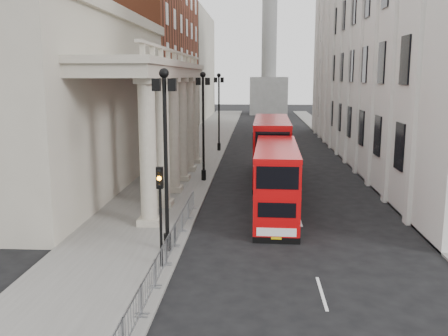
# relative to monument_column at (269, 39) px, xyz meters

# --- Properties ---
(ground) EXTENTS (260.00, 260.00, 0.00)m
(ground) POSITION_rel_monument_column_xyz_m (-6.00, -92.00, -15.98)
(ground) COLOR black
(ground) RESTS_ON ground
(sidewalk_west) EXTENTS (6.00, 140.00, 0.12)m
(sidewalk_west) POSITION_rel_monument_column_xyz_m (-9.00, -62.00, -15.92)
(sidewalk_west) COLOR slate
(sidewalk_west) RESTS_ON ground
(sidewalk_east) EXTENTS (3.00, 140.00, 0.12)m
(sidewalk_east) POSITION_rel_monument_column_xyz_m (7.50, -62.00, -15.92)
(sidewalk_east) COLOR slate
(sidewalk_east) RESTS_ON ground
(kerb) EXTENTS (0.20, 140.00, 0.14)m
(kerb) POSITION_rel_monument_column_xyz_m (-6.05, -62.00, -15.91)
(kerb) COLOR slate
(kerb) RESTS_ON ground
(portico_building) EXTENTS (9.00, 28.00, 12.00)m
(portico_building) POSITION_rel_monument_column_xyz_m (-16.50, -74.00, -9.98)
(portico_building) COLOR #9D9684
(portico_building) RESTS_ON ground
(brick_building) EXTENTS (9.00, 32.00, 22.00)m
(brick_building) POSITION_rel_monument_column_xyz_m (-16.50, -44.00, -4.98)
(brick_building) COLOR brown
(brick_building) RESTS_ON ground
(west_building_far) EXTENTS (9.00, 30.00, 20.00)m
(west_building_far) POSITION_rel_monument_column_xyz_m (-16.50, -12.00, -5.98)
(west_building_far) COLOR #9D9684
(west_building_far) RESTS_ON ground
(east_building) EXTENTS (8.00, 55.00, 25.00)m
(east_building) POSITION_rel_monument_column_xyz_m (10.00, -60.00, -3.48)
(east_building) COLOR beige
(east_building) RESTS_ON ground
(monument_column) EXTENTS (8.00, 8.00, 54.20)m
(monument_column) POSITION_rel_monument_column_xyz_m (0.00, 0.00, 0.00)
(monument_column) COLOR #60605E
(monument_column) RESTS_ON ground
(lamp_post_south) EXTENTS (1.05, 0.44, 8.32)m
(lamp_post_south) POSITION_rel_monument_column_xyz_m (-6.60, -88.00, -11.07)
(lamp_post_south) COLOR black
(lamp_post_south) RESTS_ON sidewalk_west
(lamp_post_mid) EXTENTS (1.05, 0.44, 8.32)m
(lamp_post_mid) POSITION_rel_monument_column_xyz_m (-6.60, -72.00, -11.07)
(lamp_post_mid) COLOR black
(lamp_post_mid) RESTS_ON sidewalk_west
(lamp_post_north) EXTENTS (1.05, 0.44, 8.32)m
(lamp_post_north) POSITION_rel_monument_column_xyz_m (-6.60, -56.00, -11.07)
(lamp_post_north) COLOR black
(lamp_post_north) RESTS_ON sidewalk_west
(traffic_light) EXTENTS (0.28, 0.33, 4.30)m
(traffic_light) POSITION_rel_monument_column_xyz_m (-6.50, -90.02, -12.88)
(traffic_light) COLOR black
(traffic_light) RESTS_ON sidewalk_west
(crowd_barriers) EXTENTS (0.50, 18.75, 1.10)m
(crowd_barriers) POSITION_rel_monument_column_xyz_m (-6.35, -89.78, -15.31)
(crowd_barriers) COLOR gray
(crowd_barriers) RESTS_ON sidewalk_west
(bus_near) EXTENTS (2.63, 9.81, 4.21)m
(bus_near) POSITION_rel_monument_column_xyz_m (-1.37, -81.61, -13.78)
(bus_near) COLOR #C2080A
(bus_near) RESTS_ON ground
(bus_far) EXTENTS (2.91, 11.18, 4.80)m
(bus_far) POSITION_rel_monument_column_xyz_m (-1.34, -70.63, -13.47)
(bus_far) COLOR #B10809
(bus_far) RESTS_ON ground
(pedestrian_a) EXTENTS (0.78, 0.62, 1.88)m
(pedestrian_a) POSITION_rel_monument_column_xyz_m (-8.56, -79.18, -14.92)
(pedestrian_a) COLOR black
(pedestrian_a) RESTS_ON sidewalk_west
(pedestrian_b) EXTENTS (0.98, 0.79, 1.90)m
(pedestrian_b) POSITION_rel_monument_column_xyz_m (-9.41, -78.72, -14.91)
(pedestrian_b) COLOR black
(pedestrian_b) RESTS_ON sidewalk_west
(pedestrian_c) EXTENTS (0.79, 0.54, 1.57)m
(pedestrian_c) POSITION_rel_monument_column_xyz_m (-9.32, -69.63, -15.08)
(pedestrian_c) COLOR black
(pedestrian_c) RESTS_ON sidewalk_west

